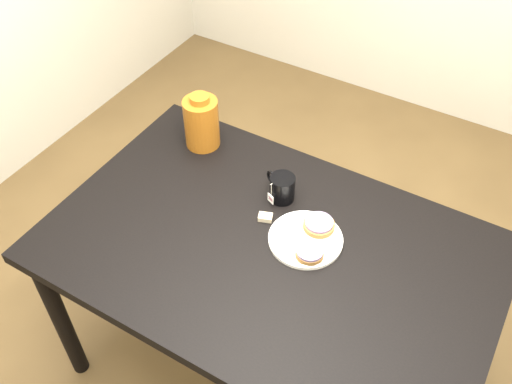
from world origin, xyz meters
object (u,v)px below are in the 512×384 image
bagel_back (319,224)px  bagel_package (201,122)px  bagel_front (310,253)px  plate (306,239)px  mug (282,188)px  teabag_pouch (265,217)px  table (269,263)px

bagel_back → bagel_package: size_ratio=0.65×
bagel_front → bagel_package: size_ratio=0.50×
bagel_front → bagel_back: bearing=102.6°
plate → mug: size_ratio=1.74×
mug → bagel_back: bearing=2.5°
bagel_back → teabag_pouch: (-0.17, -0.05, -0.02)m
mug → bagel_front: bearing=-19.3°
teabag_pouch → bagel_package: bearing=151.3°
teabag_pouch → bagel_package: bagel_package is taller
table → bagel_package: bagel_package is taller
table → plate: size_ratio=5.95×
bagel_back → bagel_front: same height
table → bagel_back: bagel_back is taller
bagel_back → teabag_pouch: 0.18m
bagel_front → bagel_package: bearing=154.1°
mug → teabag_pouch: size_ratio=3.00×
plate → mug: mug is taller
mug → bagel_package: (-0.39, 0.10, 0.05)m
table → teabag_pouch: 0.15m
bagel_package → table: bearing=-33.7°
plate → bagel_package: bagel_package is taller
plate → teabag_pouch: (-0.15, 0.01, 0.00)m
mug → bagel_package: size_ratio=0.63×
table → mug: 0.25m
plate → bagel_back: 0.07m
bagel_front → teabag_pouch: 0.21m
teabag_pouch → plate: bearing=-5.5°
bagel_back → bagel_front: (0.03, -0.12, 0.00)m
bagel_front → mug: (-0.20, 0.18, 0.02)m
plate → bagel_back: size_ratio=1.68×
table → mug: mug is taller
mug → teabag_pouch: 0.12m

